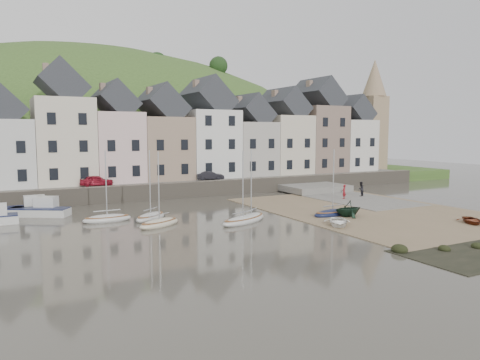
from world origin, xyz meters
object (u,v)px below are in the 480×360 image
rowboat_white (338,222)px  rowboat_red (472,220)px  rowboat_green (348,208)px  person_dark (361,189)px  sailboat_0 (107,218)px  person_red (344,192)px  car_left (97,181)px  car_right (211,176)px

rowboat_white → rowboat_red: (10.49, -4.51, -0.05)m
rowboat_green → person_dark: person_dark is taller
sailboat_0 → person_red: 26.46m
rowboat_white → person_red: size_ratio=1.96×
person_red → rowboat_green: bearing=25.0°
car_left → rowboat_white: bearing=-136.4°
rowboat_red → sailboat_0: bearing=-175.5°
sailboat_0 → car_left: size_ratio=1.75×
sailboat_0 → car_right: (15.62, 13.09, 1.90)m
car_left → rowboat_red: bearing=-126.4°
sailboat_0 → rowboat_white: size_ratio=2.00×
rowboat_green → person_dark: bearing=134.2°
rowboat_red → car_right: bearing=145.8°
sailboat_0 → person_red: (26.45, 0.33, 0.66)m
person_dark → car_right: size_ratio=0.50×
sailboat_0 → rowboat_green: 21.31m
rowboat_white → person_dark: (13.39, 11.93, 0.59)m
rowboat_green → car_left: 27.91m
car_right → person_red: bearing=-120.7°
sailboat_0 → car_right: bearing=40.0°
rowboat_white → person_red: person_red is taller
rowboat_red → person_dark: 16.71m
rowboat_green → rowboat_red: size_ratio=1.04×
person_dark → person_red: bearing=-11.4°
car_left → car_right: 14.01m
rowboat_green → person_dark: size_ratio=1.62×
rowboat_green → car_left: bearing=-138.0°
rowboat_white → rowboat_red: 11.42m
sailboat_0 → car_right: size_ratio=1.84×
sailboat_0 → car_right: sailboat_0 is taller
rowboat_green → rowboat_red: rowboat_green is taller
person_dark → car_left: size_ratio=0.47×
rowboat_white → rowboat_red: size_ratio=1.18×
rowboat_white → person_dark: bearing=76.7°
person_dark → sailboat_0: bearing=-22.1°
rowboat_green → person_red: person_red is taller
sailboat_0 → person_dark: sailboat_0 is taller
rowboat_white → rowboat_green: size_ratio=1.14×
person_dark → car_right: bearing=-64.9°
person_red → car_left: car_left is taller
person_red → car_right: bearing=-76.0°
person_red → person_dark: bearing=166.3°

